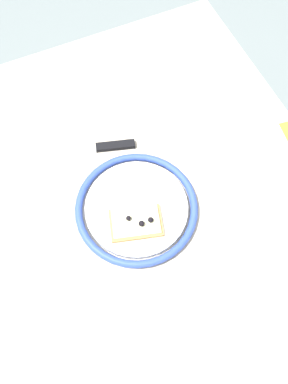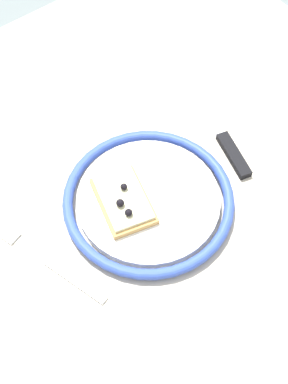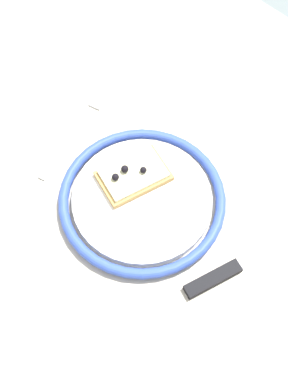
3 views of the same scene
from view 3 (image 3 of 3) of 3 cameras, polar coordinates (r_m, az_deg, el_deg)
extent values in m
plane|color=slate|center=(1.47, -0.65, -12.03)|extent=(6.00, 6.00, 0.00)
cube|color=#BCB29E|center=(0.84, -1.11, 1.43)|extent=(1.12, 0.93, 0.04)
cylinder|color=#4C4742|center=(1.51, -3.31, 15.97)|extent=(0.05, 0.05, 0.67)
cylinder|color=white|center=(0.79, -0.22, -0.91)|extent=(0.22, 0.22, 0.02)
torus|color=#334FB2|center=(0.78, -0.22, -0.77)|extent=(0.26, 0.26, 0.02)
cube|color=tan|center=(0.79, -1.18, 1.85)|extent=(0.10, 0.12, 0.01)
cube|color=beige|center=(0.79, -1.19, 2.14)|extent=(0.09, 0.11, 0.01)
sphere|color=black|center=(0.77, -3.24, 1.69)|extent=(0.01, 0.01, 0.01)
sphere|color=black|center=(0.78, -0.06, 2.53)|extent=(0.01, 0.01, 0.01)
sphere|color=black|center=(0.78, -2.07, 2.53)|extent=(0.01, 0.01, 0.01)
cube|color=silver|center=(0.79, 15.19, -5.71)|extent=(0.06, 0.15, 0.00)
cube|color=black|center=(0.75, 7.83, -9.75)|extent=(0.05, 0.09, 0.01)
cube|color=silver|center=(0.85, -9.57, 4.30)|extent=(0.04, 0.11, 0.00)
cube|color=silver|center=(0.91, -5.14, 10.33)|extent=(0.03, 0.04, 0.00)
camera|label=1|loc=(0.67, -28.70, 65.64)|focal=36.75mm
camera|label=2|loc=(0.51, -64.89, 31.51)|focal=47.15mm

